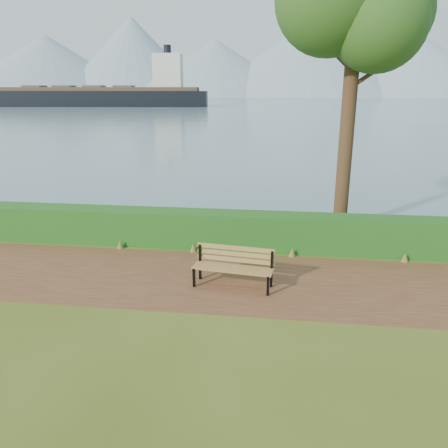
# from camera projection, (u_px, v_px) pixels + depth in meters

# --- Properties ---
(ground) EXTENTS (140.00, 140.00, 0.00)m
(ground) POSITION_uv_depth(u_px,v_px,m) (223.00, 285.00, 9.98)
(ground) COLOR #455016
(ground) RESTS_ON ground
(path) EXTENTS (40.00, 3.40, 0.01)m
(path) POSITION_uv_depth(u_px,v_px,m) (225.00, 280.00, 10.26)
(path) COLOR #502F1B
(path) RESTS_ON ground
(hedge) EXTENTS (32.00, 0.85, 1.00)m
(hedge) POSITION_uv_depth(u_px,v_px,m) (235.00, 230.00, 12.30)
(hedge) COLOR #164F17
(hedge) RESTS_ON ground
(water) EXTENTS (700.00, 510.00, 0.00)m
(water) POSITION_uv_depth(u_px,v_px,m) (282.00, 99.00, 256.58)
(water) COLOR slate
(water) RESTS_ON ground
(mountains) EXTENTS (585.00, 190.00, 70.00)m
(mountains) POSITION_uv_depth(u_px,v_px,m) (274.00, 64.00, 388.21)
(mountains) COLOR #798FA2
(mountains) RESTS_ON ground
(bench) EXTENTS (1.86, 0.77, 0.90)m
(bench) POSITION_uv_depth(u_px,v_px,m) (234.00, 264.00, 9.83)
(bench) COLOR black
(bench) RESTS_ON ground
(cargo_ship) EXTENTS (62.34, 16.52, 18.71)m
(cargo_ship) POSITION_uv_depth(u_px,v_px,m) (110.00, 97.00, 128.21)
(cargo_ship) COLOR black
(cargo_ship) RESTS_ON ground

